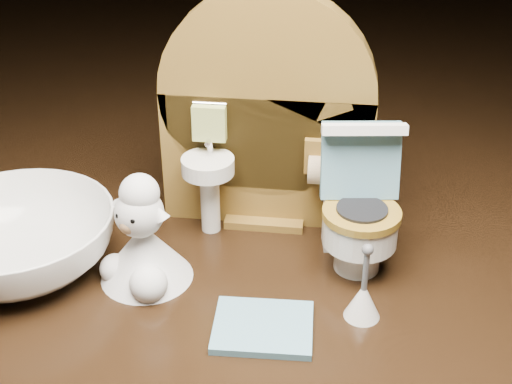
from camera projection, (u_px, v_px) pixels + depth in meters
The scene contains 6 objects.
backdrop_panel at pixel (265, 126), 0.43m from camera, with size 0.13×0.05×0.15m.
toy_toilet at pixel (358, 213), 0.41m from camera, with size 0.05×0.06×0.09m.
bath_mat at pixel (263, 327), 0.37m from camera, with size 0.05×0.04×0.00m, color #5D93A9.
toilet_brush at pixel (363, 298), 0.37m from camera, with size 0.02×0.02×0.05m.
plush_lamb at pixel (143, 244), 0.40m from camera, with size 0.05×0.05×0.07m.
ceramic_bowl at pixel (18, 242), 0.41m from camera, with size 0.11×0.11×0.04m, color white.
Camera 1 is at (0.04, -0.33, 0.25)m, focal length 50.00 mm.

